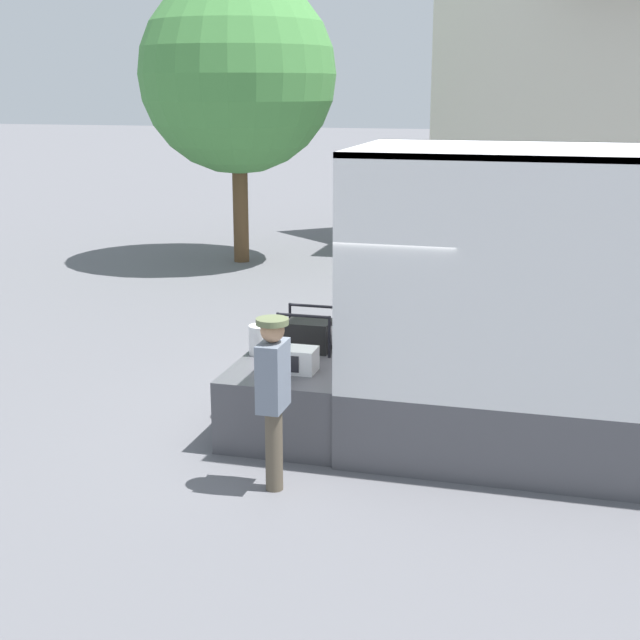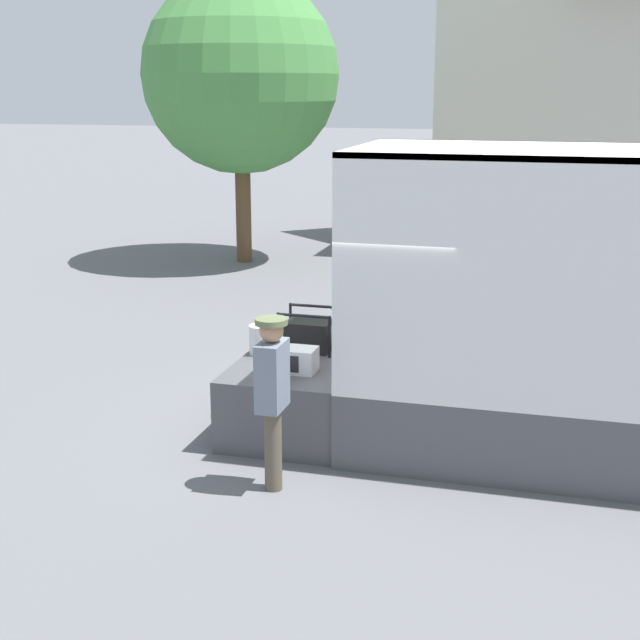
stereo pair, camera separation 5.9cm
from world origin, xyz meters
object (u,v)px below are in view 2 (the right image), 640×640
object	(u,v)px
portable_generator	(311,335)
street_tree	(240,75)
microwave	(293,360)
worker_person	(272,385)
orange_bucket	(261,340)

from	to	relation	value
portable_generator	street_tree	size ratio (longest dim) A/B	0.10
microwave	worker_person	bearing A→B (deg)	-81.71
worker_person	street_tree	world-z (taller)	street_tree
microwave	worker_person	world-z (taller)	worker_person
orange_bucket	worker_person	distance (m)	2.04
microwave	portable_generator	xyz separation A→B (m)	(-0.03, 0.88, 0.06)
microwave	portable_generator	size ratio (longest dim) A/B	0.79
microwave	street_tree	world-z (taller)	street_tree
orange_bucket	worker_person	xyz separation A→B (m)	(0.77, -1.88, 0.10)
orange_bucket	worker_person	world-z (taller)	worker_person
microwave	worker_person	size ratio (longest dim) A/B	0.30
worker_person	portable_generator	bearing A→B (deg)	95.76
worker_person	microwave	bearing A→B (deg)	98.29
orange_bucket	portable_generator	bearing A→B (deg)	30.65
portable_generator	worker_person	size ratio (longest dim) A/B	0.38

